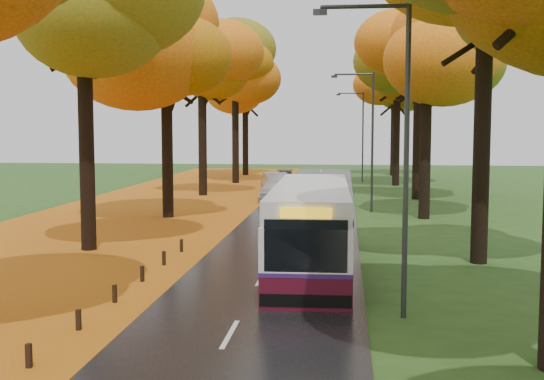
% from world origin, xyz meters
% --- Properties ---
extents(road, '(6.50, 90.00, 0.04)m').
position_xyz_m(road, '(0.00, 25.00, 0.02)').
color(road, black).
rests_on(road, ground).
extents(centre_line, '(0.12, 90.00, 0.01)m').
position_xyz_m(centre_line, '(0.00, 25.00, 0.04)').
color(centre_line, silver).
rests_on(centre_line, road).
extents(leaf_verge, '(12.00, 90.00, 0.02)m').
position_xyz_m(leaf_verge, '(-9.00, 25.00, 0.01)').
color(leaf_verge, '#973F0D').
rests_on(leaf_verge, ground).
extents(leaf_drift, '(0.90, 90.00, 0.01)m').
position_xyz_m(leaf_drift, '(-3.05, 25.00, 0.04)').
color(leaf_drift, orange).
rests_on(leaf_drift, road).
extents(trees_left, '(9.20, 74.00, 13.88)m').
position_xyz_m(trees_left, '(-7.18, 27.06, 9.53)').
color(trees_left, black).
rests_on(trees_left, ground).
extents(trees_right, '(9.30, 74.20, 13.96)m').
position_xyz_m(trees_right, '(7.19, 26.91, 9.69)').
color(trees_right, black).
rests_on(trees_right, ground).
extents(bollard_row, '(0.11, 23.51, 0.52)m').
position_xyz_m(bollard_row, '(-3.70, 4.70, 0.26)').
color(bollard_row, black).
rests_on(bollard_row, ground).
extents(streetlamp_near, '(2.45, 0.18, 8.00)m').
position_xyz_m(streetlamp_near, '(3.95, 8.00, 4.71)').
color(streetlamp_near, '#333538').
rests_on(streetlamp_near, ground).
extents(streetlamp_mid, '(2.45, 0.18, 8.00)m').
position_xyz_m(streetlamp_mid, '(3.95, 30.00, 4.71)').
color(streetlamp_mid, '#333538').
rests_on(streetlamp_mid, ground).
extents(streetlamp_far, '(2.45, 0.18, 8.00)m').
position_xyz_m(streetlamp_far, '(3.95, 52.00, 4.71)').
color(streetlamp_far, '#333538').
rests_on(streetlamp_far, ground).
extents(bus, '(2.76, 11.06, 2.90)m').
position_xyz_m(bus, '(1.53, 13.64, 1.56)').
color(bus, '#480B1A').
rests_on(bus, road).
extents(car_white, '(1.60, 3.96, 1.35)m').
position_xyz_m(car_white, '(-2.10, 35.14, 0.72)').
color(car_white, silver).
rests_on(car_white, road).
extents(car_silver, '(2.88, 4.88, 1.52)m').
position_xyz_m(car_silver, '(-2.35, 40.12, 0.80)').
color(car_silver, gray).
rests_on(car_silver, road).
extents(car_dark, '(2.06, 4.35, 1.23)m').
position_xyz_m(car_dark, '(-2.35, 47.14, 0.65)').
color(car_dark, black).
rests_on(car_dark, road).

